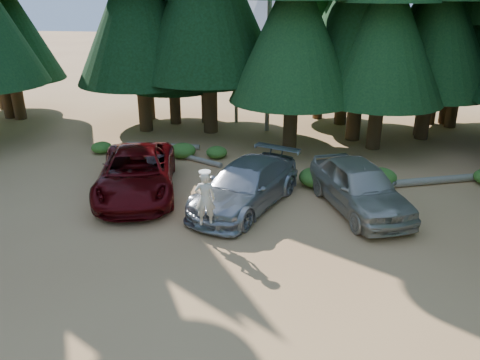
{
  "coord_description": "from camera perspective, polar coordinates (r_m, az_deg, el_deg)",
  "views": [
    {
      "loc": [
        3.36,
        -10.93,
        7.25
      ],
      "look_at": [
        0.99,
        3.78,
        1.25
      ],
      "focal_mm": 35.0,
      "sensor_mm": 36.0,
      "label": 1
    }
  ],
  "objects": [
    {
      "name": "red_pickup",
      "position": [
        18.28,
        -12.48,
        0.88
      ],
      "size": [
        4.37,
        6.62,
        1.69
      ],
      "primitive_type": "imported",
      "rotation": [
        0.0,
        0.0,
        0.28
      ],
      "color": "#53070A",
      "rests_on": "ground"
    },
    {
      "name": "shrub_center_left",
      "position": [
        22.17,
        -6.99,
        3.59
      ],
      "size": [
        1.22,
        1.22,
        0.67
      ],
      "primitive_type": "ellipsoid",
      "color": "#326C20",
      "rests_on": "ground"
    },
    {
      "name": "shrub_center_right",
      "position": [
        21.99,
        -2.86,
        3.4
      ],
      "size": [
        0.98,
        0.98,
        0.54
      ],
      "primitive_type": "ellipsoid",
      "color": "#326C20",
      "rests_on": "ground"
    },
    {
      "name": "forest_belt_north",
      "position": [
        27.13,
        1.71,
        6.42
      ],
      "size": [
        36.0,
        7.0,
        22.0
      ],
      "primitive_type": null,
      "color": "black",
      "rests_on": "ground"
    },
    {
      "name": "shrub_far_left",
      "position": [
        23.63,
        -16.52,
        3.83
      ],
      "size": [
        0.98,
        0.98,
        0.54
      ],
      "primitive_type": "ellipsoid",
      "color": "#326C20",
      "rests_on": "ground"
    },
    {
      "name": "log_left",
      "position": [
        23.69,
        -9.36,
        4.15
      ],
      "size": [
        3.7,
        0.35,
        0.26
      ],
      "primitive_type": "cylinder",
      "rotation": [
        0.0,
        1.57,
        0.02
      ],
      "color": "slate",
      "rests_on": "ground"
    },
    {
      "name": "log_mid",
      "position": [
        21.59,
        -5.36,
        2.55
      ],
      "size": [
        2.7,
        1.53,
        0.24
      ],
      "primitive_type": "cylinder",
      "rotation": [
        0.0,
        1.57,
        -0.47
      ],
      "color": "slate",
      "rests_on": "ground"
    },
    {
      "name": "shrub_right",
      "position": [
        19.64,
        16.8,
        0.37
      ],
      "size": [
        1.25,
        1.25,
        0.69
      ],
      "primitive_type": "ellipsoid",
      "color": "#326C20",
      "rests_on": "ground"
    },
    {
      "name": "ground",
      "position": [
        13.54,
        -6.81,
        -10.62
      ],
      "size": [
        160.0,
        160.0,
        0.0
      ],
      "primitive_type": "plane",
      "color": "#B97F4E",
      "rests_on": "ground"
    },
    {
      "name": "shrub_left",
      "position": [
        22.57,
        -14.56,
        3.28
      ],
      "size": [
        1.09,
        1.09,
        0.6
      ],
      "primitive_type": "ellipsoid",
      "color": "#326C20",
      "rests_on": "ground"
    },
    {
      "name": "log_right",
      "position": [
        20.33,
        21.68,
        -0.13
      ],
      "size": [
        4.57,
        1.99,
        0.31
      ],
      "primitive_type": "cylinder",
      "rotation": [
        0.0,
        1.57,
        0.36
      ],
      "color": "slate",
      "rests_on": "ground"
    },
    {
      "name": "silver_minivan_center",
      "position": [
        16.79,
        0.7,
        -0.64
      ],
      "size": [
        4.08,
        5.98,
        1.61
      ],
      "primitive_type": "imported",
      "rotation": [
        0.0,
        0.0,
        -0.36
      ],
      "color": "#9A9CA2",
      "rests_on": "ground"
    },
    {
      "name": "frisbee_player",
      "position": [
        14.39,
        -4.28,
        -2.28
      ],
      "size": [
        0.71,
        0.54,
        1.76
      ],
      "rotation": [
        0.0,
        0.0,
        3.34
      ],
      "color": "beige",
      "rests_on": "ground"
    },
    {
      "name": "snag_front",
      "position": [
        25.59,
        3.59,
        19.09
      ],
      "size": [
        0.24,
        0.24,
        12.0
      ],
      "primitive_type": "cylinder",
      "color": "slate",
      "rests_on": "ground"
    },
    {
      "name": "snag_back",
      "position": [
        27.4,
        -0.49,
        17.22
      ],
      "size": [
        0.2,
        0.2,
        10.0
      ],
      "primitive_type": "cylinder",
      "color": "slate",
      "rests_on": "ground"
    },
    {
      "name": "shrub_far_right",
      "position": [
        18.94,
        9.2,
        0.32
      ],
      "size": [
        1.33,
        1.33,
        0.73
      ],
      "primitive_type": "ellipsoid",
      "color": "#326C20",
      "rests_on": "ground"
    },
    {
      "name": "silver_minivan_right",
      "position": [
        17.04,
        14.36,
        -0.73
      ],
      "size": [
        3.97,
        5.59,
        1.77
      ],
      "primitive_type": "imported",
      "rotation": [
        0.0,
        0.0,
        0.41
      ],
      "color": "#B1AB9E",
      "rests_on": "ground"
    }
  ]
}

